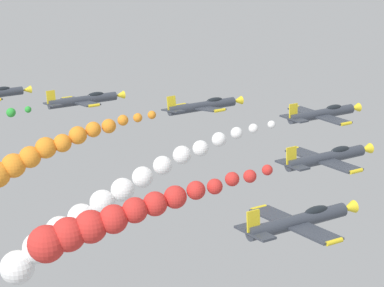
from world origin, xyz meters
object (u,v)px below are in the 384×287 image
Objects in this scene: airplane_right_inner at (327,157)px; airplane_right_outer at (300,221)px; airplane_lead at (323,113)px; airplane_left_inner at (203,106)px; airplane_left_outer at (84,100)px.

airplane_right_inner reaches higher than airplane_right_outer.
airplane_lead reaches higher than airplane_left_inner.
airplane_left_outer is (-33.50, -11.14, -0.57)m from airplane_right_inner.
airplane_right_inner is at bearing 18.39° from airplane_left_outer.
airplane_left_inner is 1.00× the size of airplane_right_inner.
airplane_lead is 29.87m from airplane_left_outer.
airplane_right_outer is (32.20, -10.86, 0.08)m from airplane_left_inner.
airplane_right_outer is at bearing -18.64° from airplane_left_inner.
airplane_right_outer is (21.88, -20.69, -0.10)m from airplane_lead.
airplane_lead is 1.00× the size of airplane_right_inner.
airplane_left_inner is 1.00× the size of airplane_right_outer.
airplane_lead is at bearing 136.60° from airplane_right_outer.
airplane_lead is 1.00× the size of airplane_right_outer.
airplane_lead is 15.20m from airplane_right_inner.
airplane_left_inner is at bearing 43.64° from airplane_left_outer.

